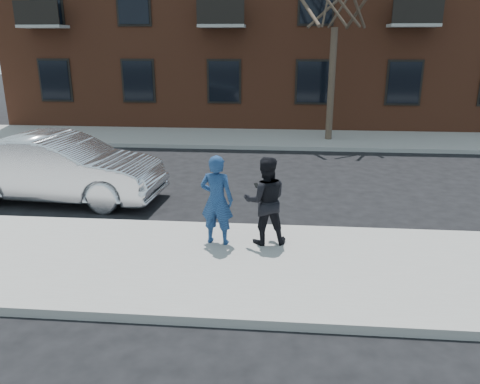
# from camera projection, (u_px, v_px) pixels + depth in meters

# --- Properties ---
(ground) EXTENTS (100.00, 100.00, 0.00)m
(ground) POSITION_uv_depth(u_px,v_px,m) (134.00, 260.00, 8.60)
(ground) COLOR black
(ground) RESTS_ON ground
(near_sidewalk) EXTENTS (50.00, 3.50, 0.15)m
(near_sidewalk) POSITION_uv_depth(u_px,v_px,m) (130.00, 262.00, 8.34)
(near_sidewalk) COLOR gray
(near_sidewalk) RESTS_ON ground
(near_curb) EXTENTS (50.00, 0.10, 0.15)m
(near_curb) POSITION_uv_depth(u_px,v_px,m) (156.00, 225.00, 10.04)
(near_curb) COLOR #999691
(near_curb) RESTS_ON ground
(far_sidewalk) EXTENTS (50.00, 3.50, 0.15)m
(far_sidewalk) POSITION_uv_depth(u_px,v_px,m) (217.00, 138.00, 19.24)
(far_sidewalk) COLOR gray
(far_sidewalk) RESTS_ON ground
(far_curb) EXTENTS (50.00, 0.10, 0.15)m
(far_curb) POSITION_uv_depth(u_px,v_px,m) (211.00, 147.00, 17.54)
(far_curb) COLOR #999691
(far_curb) RESTS_ON ground
(silver_sedan) EXTENTS (5.18, 2.12, 1.67)m
(silver_sedan) POSITION_uv_depth(u_px,v_px,m) (60.00, 168.00, 11.62)
(silver_sedan) COLOR silver
(silver_sedan) RESTS_ON ground
(man_hoodie) EXTENTS (0.68, 0.55, 1.72)m
(man_hoodie) POSITION_uv_depth(u_px,v_px,m) (217.00, 200.00, 8.72)
(man_hoodie) COLOR navy
(man_hoodie) RESTS_ON near_sidewalk
(man_peacoat) EXTENTS (0.91, 0.76, 1.68)m
(man_peacoat) POSITION_uv_depth(u_px,v_px,m) (265.00, 201.00, 8.73)
(man_peacoat) COLOR black
(man_peacoat) RESTS_ON near_sidewalk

